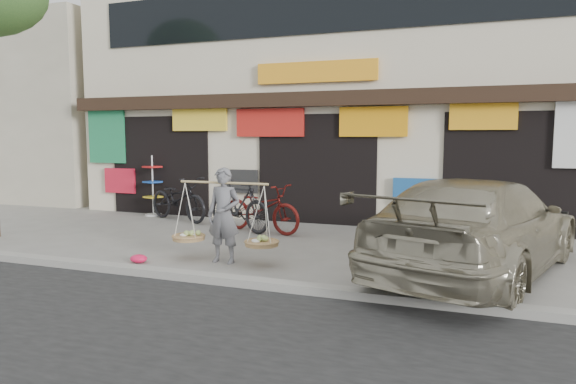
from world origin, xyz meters
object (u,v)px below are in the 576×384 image
(bike_0, at_px, (178,199))
(bike_1, at_px, (239,205))
(bike_2, at_px, (261,208))
(suv, at_px, (478,226))
(street_vendor, at_px, (224,219))
(display_rack, at_px, (153,191))

(bike_0, relative_size, bike_1, 1.09)
(bike_0, xyz_separation_m, bike_1, (2.08, -0.77, 0.03))
(bike_0, height_order, bike_2, bike_0)
(suv, bearing_deg, bike_2, -6.67)
(bike_1, relative_size, suv, 0.35)
(street_vendor, xyz_separation_m, display_rack, (-4.21, 4.02, -0.09))
(bike_0, xyz_separation_m, suv, (7.18, -2.83, 0.19))
(bike_2, xyz_separation_m, suv, (4.57, -2.10, 0.21))
(street_vendor, relative_size, bike_1, 0.99)
(suv, bearing_deg, bike_0, -3.53)
(display_rack, bearing_deg, bike_0, -24.28)
(street_vendor, distance_m, bike_1, 2.94)
(street_vendor, relative_size, suv, 0.35)
(bike_0, distance_m, display_rack, 1.22)
(street_vendor, relative_size, display_rack, 1.19)
(street_vendor, bearing_deg, bike_0, 131.63)
(suv, height_order, display_rack, display_rack)
(bike_0, bearing_deg, bike_2, -84.10)
(bike_1, xyz_separation_m, bike_2, (0.53, 0.03, -0.05))
(bike_2, bearing_deg, display_rack, 86.50)
(bike_0, relative_size, bike_2, 1.04)
(suv, bearing_deg, display_rack, -3.91)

